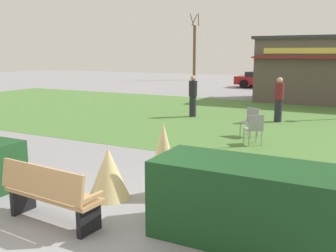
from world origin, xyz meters
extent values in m
plane|color=gray|center=(0.00, 0.00, 0.00)|extent=(80.00, 80.00, 0.00)
cube|color=#4C7A38|center=(0.00, 10.90, 0.00)|extent=(36.00, 12.00, 0.01)
cube|color=tan|center=(-0.33, 0.42, 0.45)|extent=(1.73, 0.61, 0.06)
cube|color=tan|center=(-0.35, 0.20, 0.73)|extent=(1.70, 0.25, 0.44)
cube|color=black|center=(-1.06, 0.48, 0.23)|extent=(0.11, 0.44, 0.45)
cube|color=black|center=(0.39, 0.37, 0.23)|extent=(0.11, 0.44, 0.45)
cube|color=tan|center=(-1.14, 0.48, 0.57)|extent=(0.09, 0.44, 0.06)
cube|color=tan|center=(0.47, 0.36, 0.57)|extent=(0.09, 0.44, 0.06)
cube|color=#19421E|center=(2.41, 1.20, 0.56)|extent=(2.48, 1.10, 1.11)
cone|color=#D1BC7F|center=(-2.23, 1.47, 0.48)|extent=(0.60, 0.60, 0.95)
cone|color=#D1BC7F|center=(-0.17, 1.63, 0.46)|extent=(0.76, 0.76, 0.92)
cone|color=#D1BC7F|center=(0.67, 2.14, 0.70)|extent=(0.70, 0.70, 1.39)
cube|color=gray|center=(1.06, 6.84, 0.45)|extent=(0.62, 0.62, 0.04)
cube|color=gray|center=(1.18, 6.68, 0.67)|extent=(0.37, 0.30, 0.44)
cylinder|color=gray|center=(1.10, 7.11, 0.23)|extent=(0.03, 0.03, 0.45)
cylinder|color=gray|center=(0.80, 6.88, 0.23)|extent=(0.03, 0.03, 0.45)
cylinder|color=gray|center=(1.33, 6.81, 0.23)|extent=(0.03, 0.03, 0.45)
cylinder|color=gray|center=(1.03, 6.58, 0.23)|extent=(0.03, 0.03, 0.45)
cube|color=gray|center=(0.69, 7.79, 0.45)|extent=(0.56, 0.56, 0.04)
cube|color=gray|center=(0.76, 7.98, 0.67)|extent=(0.43, 0.18, 0.44)
cylinder|color=gray|center=(0.45, 7.67, 0.23)|extent=(0.03, 0.03, 0.45)
cylinder|color=gray|center=(0.81, 7.55, 0.23)|extent=(0.03, 0.03, 0.45)
cylinder|color=gray|center=(0.57, 8.03, 0.23)|extent=(0.03, 0.03, 0.45)
cylinder|color=gray|center=(0.93, 7.91, 0.23)|extent=(0.03, 0.03, 0.45)
cylinder|color=#23232D|center=(0.96, 10.88, 0.42)|extent=(0.28, 0.28, 0.85)
cylinder|color=maroon|center=(0.96, 10.88, 1.16)|extent=(0.34, 0.34, 0.62)
sphere|color=tan|center=(0.96, 10.88, 1.58)|extent=(0.22, 0.22, 0.22)
cylinder|color=#23232D|center=(-2.40, 10.50, 0.42)|extent=(0.28, 0.28, 0.85)
cylinder|color=black|center=(-2.40, 10.50, 1.16)|extent=(0.34, 0.34, 0.62)
sphere|color=tan|center=(-2.40, 10.50, 1.58)|extent=(0.22, 0.22, 0.22)
cube|color=maroon|center=(-2.82, 24.80, 0.55)|extent=(4.26, 1.94, 0.60)
cube|color=black|center=(-2.97, 24.81, 0.98)|extent=(2.36, 1.66, 0.44)
cylinder|color=black|center=(-1.49, 25.68, 0.32)|extent=(0.65, 0.24, 0.64)
cylinder|color=black|center=(-1.55, 23.84, 0.32)|extent=(0.65, 0.24, 0.64)
cylinder|color=black|center=(-4.09, 25.77, 0.32)|extent=(0.65, 0.24, 0.64)
cylinder|color=black|center=(-4.15, 23.93, 0.32)|extent=(0.65, 0.24, 0.64)
cylinder|color=brown|center=(-10.96, 30.39, 2.57)|extent=(0.28, 0.28, 5.14)
cylinder|color=brown|center=(-10.63, 30.50, 5.64)|extent=(0.25, 0.58, 1.12)
cylinder|color=brown|center=(-11.14, 30.70, 5.64)|extent=(0.54, 0.36, 1.12)
cylinder|color=brown|center=(-11.13, 30.09, 5.64)|extent=(0.54, 0.35, 1.12)
camera|label=1|loc=(3.76, -3.66, 2.58)|focal=40.54mm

